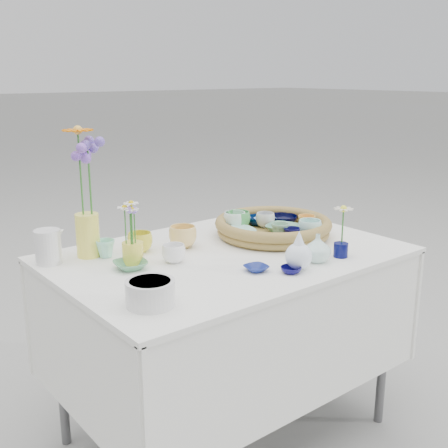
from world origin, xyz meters
TOP-DOWN VIEW (x-y plane):
  - ground at (0.00, 0.00)m, footprint 80.00×80.00m
  - display_table at (0.00, 0.00)m, footprint 1.26×0.86m
  - wicker_tray at (0.28, 0.05)m, footprint 0.47×0.47m
  - tray_ceramic_0 at (0.31, 0.17)m, footprint 0.12×0.12m
  - tray_ceramic_1 at (0.40, 0.11)m, footprint 0.15×0.15m
  - tray_ceramic_2 at (0.39, -0.03)m, footprint 0.09×0.09m
  - tray_ceramic_3 at (0.31, 0.02)m, footprint 0.17×0.17m
  - tray_ceramic_4 at (0.23, -0.04)m, footprint 0.09×0.09m
  - tray_ceramic_5 at (0.14, 0.09)m, footprint 0.15×0.15m
  - tray_ceramic_6 at (0.18, 0.18)m, footprint 0.11×0.11m
  - tray_ceramic_7 at (0.31, 0.12)m, footprint 0.10×0.10m
  - tray_ceramic_8 at (0.35, 0.17)m, footprint 0.11×0.11m
  - tray_ceramic_9 at (0.23, -0.10)m, footprint 0.08×0.08m
  - tray_ceramic_10 at (0.12, 0.01)m, footprint 0.10×0.10m
  - tray_ceramic_11 at (0.33, -0.10)m, footprint 0.11×0.11m
  - tray_ceramic_12 at (0.20, 0.17)m, footprint 0.11×0.11m
  - loose_ceramic_0 at (-0.25, 0.21)m, footprint 0.10×0.10m
  - loose_ceramic_1 at (-0.09, 0.16)m, footprint 0.14×0.14m
  - loose_ceramic_2 at (-0.37, 0.06)m, footprint 0.13×0.13m
  - loose_ceramic_3 at (-0.22, 0.03)m, footprint 0.08×0.08m
  - loose_ceramic_4 at (-0.05, -0.22)m, footprint 0.09×0.09m
  - loose_ceramic_5 at (-0.38, 0.23)m, footprint 0.08×0.08m
  - loose_ceramic_6 at (0.03, -0.31)m, footprint 0.09×0.09m
  - fluted_bowl at (-0.48, -0.24)m, footprint 0.17×0.17m
  - bud_vase_paleblue at (0.07, -0.29)m, footprint 0.11×0.11m
  - bud_vase_seafoam at (0.18, -0.28)m, footprint 0.12×0.12m
  - bud_vase_cobalt at (0.29, -0.30)m, footprint 0.06×0.06m
  - single_daisy at (0.30, -0.29)m, footprint 0.10×0.10m
  - tall_vase_yellow at (-0.42, 0.28)m, footprint 0.11×0.11m
  - gerbera at (-0.43, 0.28)m, footprint 0.13×0.13m
  - hydrangea at (-0.41, 0.27)m, footprint 0.12×0.12m
  - white_pitcher at (-0.57, 0.29)m, footprint 0.14×0.11m
  - daisy_cup at (-0.34, 0.11)m, footprint 0.08×0.08m
  - daisy_posy at (-0.34, 0.11)m, footprint 0.09×0.09m

SIDE VIEW (x-z plane):
  - ground at x=0.00m, z-range 0.00..0.00m
  - display_table at x=0.00m, z-range -0.38..0.38m
  - loose_ceramic_4 at x=-0.05m, z-range 0.77..0.78m
  - loose_ceramic_6 at x=0.03m, z-range 0.77..0.79m
  - loose_ceramic_2 at x=-0.37m, z-range 0.77..0.79m
  - bud_vase_cobalt at x=0.29m, z-range 0.77..0.82m
  - tray_ceramic_8 at x=0.35m, z-range 0.78..0.81m
  - tray_ceramic_10 at x=0.12m, z-range 0.78..0.81m
  - loose_ceramic_5 at x=-0.38m, z-range 0.77..0.83m
  - loose_ceramic_3 at x=-0.22m, z-range 0.77..0.83m
  - tray_ceramic_5 at x=0.14m, z-range 0.78..0.81m
  - tray_ceramic_3 at x=0.31m, z-range 0.78..0.82m
  - tray_ceramic_0 at x=0.31m, z-range 0.78..0.82m
  - tray_ceramic_1 at x=0.40m, z-range 0.78..0.82m
  - loose_ceramic_0 at x=-0.25m, z-range 0.77..0.84m
  - fluted_bowl at x=-0.48m, z-range 0.77..0.84m
  - wicker_tray at x=0.28m, z-range 0.77..0.84m
  - daisy_cup at x=-0.34m, z-range 0.77..0.84m
  - loose_ceramic_1 at x=-0.09m, z-range 0.77..0.85m
  - tray_ceramic_9 at x=0.23m, z-range 0.78..0.84m
  - tray_ceramic_7 at x=0.31m, z-range 0.78..0.85m
  - bud_vase_seafoam at x=0.18m, z-range 0.77..0.87m
  - tray_ceramic_4 at x=0.23m, z-range 0.78..0.85m
  - tray_ceramic_2 at x=0.39m, z-range 0.78..0.85m
  - tray_ceramic_11 at x=0.33m, z-range 0.78..0.86m
  - tray_ceramic_6 at x=0.18m, z-range 0.78..0.86m
  - tray_ceramic_12 at x=0.20m, z-range 0.78..0.86m
  - white_pitcher at x=-0.57m, z-range 0.77..0.89m
  - bud_vase_paleblue at x=0.07m, z-range 0.77..0.91m
  - tall_vase_yellow at x=-0.42m, z-range 0.77..0.92m
  - single_daisy at x=0.30m, z-range 0.81..0.95m
  - daisy_posy at x=-0.34m, z-range 0.84..1.00m
  - hydrangea at x=-0.41m, z-range 0.88..1.19m
  - gerbera at x=-0.43m, z-range 0.91..1.23m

